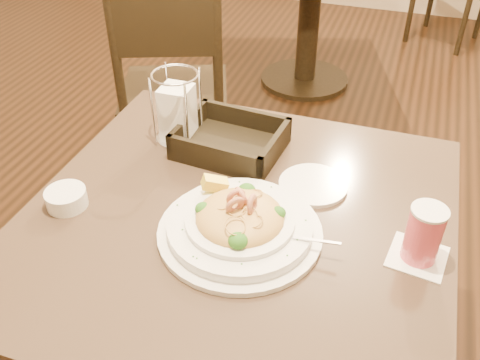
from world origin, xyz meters
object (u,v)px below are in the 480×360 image
(drink_glass, at_px, (424,235))
(main_table, at_px, (237,288))
(side_plate, at_px, (313,185))
(butter_ramekin, at_px, (66,198))
(dining_chair_near, at_px, (173,87))
(napkin_caddy, at_px, (178,112))
(pasta_bowl, at_px, (240,223))
(bread_basket, at_px, (231,142))

(drink_glass, bearing_deg, main_table, 179.12)
(side_plate, height_order, butter_ramekin, butter_ramekin)
(dining_chair_near, distance_m, butter_ramekin, 1.04)
(main_table, xyz_separation_m, drink_glass, (0.37, -0.01, 0.29))
(main_table, relative_size, dining_chair_near, 0.97)
(dining_chair_near, height_order, butter_ramekin, dining_chair_near)
(main_table, xyz_separation_m, dining_chair_near, (-0.58, 0.90, -0.00))
(dining_chair_near, height_order, side_plate, dining_chair_near)
(napkin_caddy, relative_size, butter_ramekin, 2.09)
(napkin_caddy, bearing_deg, pasta_bowl, -48.00)
(dining_chair_near, relative_size, drink_glass, 7.66)
(main_table, distance_m, drink_glass, 0.47)
(dining_chair_near, bearing_deg, napkin_caddy, 96.27)
(napkin_caddy, distance_m, side_plate, 0.39)
(bread_basket, distance_m, napkin_caddy, 0.15)
(napkin_caddy, bearing_deg, side_plate, -13.46)
(bread_basket, relative_size, napkin_caddy, 1.42)
(bread_basket, relative_size, side_plate, 1.68)
(dining_chair_near, distance_m, pasta_bowl, 1.16)
(napkin_caddy, height_order, butter_ramekin, napkin_caddy)
(main_table, relative_size, bread_basket, 3.40)
(main_table, distance_m, side_plate, 0.31)
(main_table, bearing_deg, napkin_caddy, 135.04)
(drink_glass, bearing_deg, dining_chair_near, 136.30)
(bread_basket, relative_size, butter_ramekin, 2.98)
(napkin_caddy, distance_m, butter_ramekin, 0.35)
(side_plate, distance_m, butter_ramekin, 0.55)
(butter_ramekin, bearing_deg, side_plate, 25.56)
(dining_chair_near, distance_m, drink_glass, 1.35)
(pasta_bowl, xyz_separation_m, butter_ramekin, (-0.39, -0.03, -0.01))
(pasta_bowl, relative_size, napkin_caddy, 2.01)
(drink_glass, relative_size, side_plate, 0.77)
(pasta_bowl, relative_size, side_plate, 2.38)
(side_plate, bearing_deg, bread_basket, 160.56)
(pasta_bowl, relative_size, bread_basket, 1.41)
(napkin_caddy, xyz_separation_m, side_plate, (0.37, -0.09, -0.07))
(pasta_bowl, relative_size, butter_ramekin, 4.22)
(side_plate, bearing_deg, main_table, -131.65)
(dining_chair_near, bearing_deg, butter_ramekin, 81.56)
(drink_glass, bearing_deg, bread_basket, 153.38)
(dining_chair_near, bearing_deg, pasta_bowl, 101.46)
(main_table, relative_size, butter_ramekin, 10.13)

